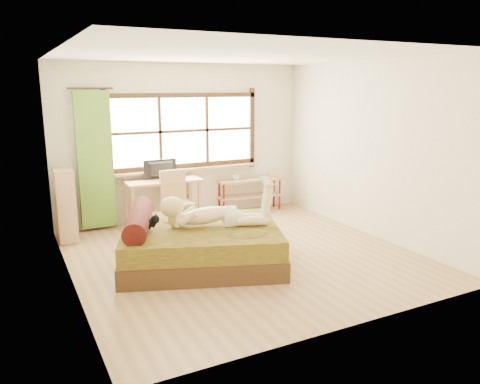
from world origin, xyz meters
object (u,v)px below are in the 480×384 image
bed (198,243)px  bookshelf (66,205)px  kitten (145,222)px  desk (163,186)px  woman (213,203)px  pipe_shelf (250,187)px  chair (176,197)px

bed → bookshelf: 2.29m
kitten → desk: desk is taller
bed → woman: woman is taller
kitten → desk: size_ratio=0.25×
pipe_shelf → bookshelf: size_ratio=1.14×
bookshelf → kitten: bearing=-63.7°
pipe_shelf → bookshelf: bookshelf is taller
woman → bookshelf: 2.47m
bed → kitten: 0.77m
kitten → pipe_shelf: bearing=57.5°
kitten → desk: (0.83, 1.86, 0.04)m
desk → chair: size_ratio=1.28×
bookshelf → bed: bearing=-48.8°
kitten → desk: bearing=85.9°
woman → chair: bearing=107.9°
bed → desk: bearing=105.3°
woman → bed: bearing=-178.9°
bed → pipe_shelf: bearing=67.2°
bed → desk: 1.99m
woman → pipe_shelf: size_ratio=1.14×
pipe_shelf → woman: bearing=-123.5°
bed → chair: chair is taller
woman → desk: 2.02m
desk → chair: (0.10, -0.36, -0.13)m
woman → kitten: (-0.87, 0.15, -0.18)m
kitten → chair: size_ratio=0.31×
desk → pipe_shelf: size_ratio=0.99×
desk → chair: bearing=-74.9°
woman → chair: (0.06, 1.65, -0.27)m
kitten → chair: chair is taller
desk → bookshelf: 1.58m
kitten → chair: (0.93, 1.50, -0.09)m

